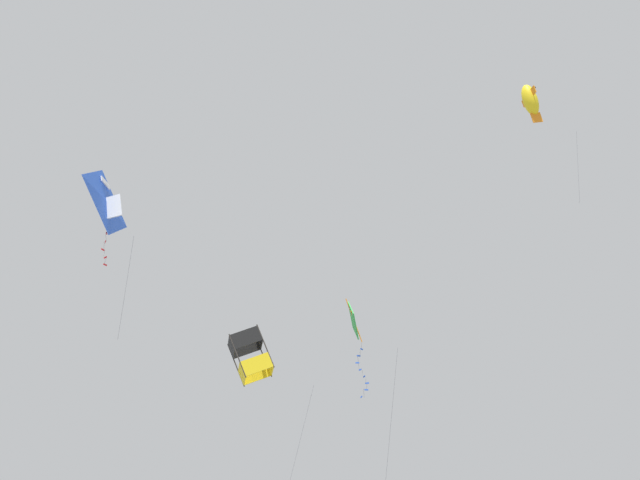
# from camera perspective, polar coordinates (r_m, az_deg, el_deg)

# --- Properties ---
(kite_box_highest) EXTENTS (3.33, 3.41, 7.15)m
(kite_box_highest) POSITION_cam_1_polar(r_m,az_deg,el_deg) (43.12, -3.63, -6.05)
(kite_box_highest) COLOR black
(kite_fish_upper_right) EXTENTS (2.77, 3.15, 7.30)m
(kite_fish_upper_right) POSITION_cam_1_polar(r_m,az_deg,el_deg) (52.78, 10.91, 7.17)
(kite_fish_upper_right) COLOR yellow
(kite_delta_mid_left) EXTENTS (1.56, 3.41, 7.27)m
(kite_delta_mid_left) POSITION_cam_1_polar(r_m,az_deg,el_deg) (44.99, -11.03, 1.92)
(kite_delta_mid_left) COLOR blue
(kite_diamond_far_centre) EXTENTS (2.21, 2.46, 9.55)m
(kite_diamond_far_centre) POSITION_cam_1_polar(r_m,az_deg,el_deg) (48.58, 1.78, -4.34)
(kite_diamond_far_centre) COLOR green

